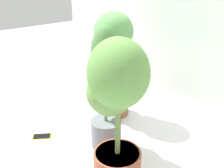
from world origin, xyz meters
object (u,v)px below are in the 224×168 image
at_px(potted_plant_front_right, 116,101).
at_px(cell_phone, 42,136).
at_px(potted_plant_center, 105,86).
at_px(potted_plant_back_left, 113,57).

bearing_deg(potted_plant_front_right, cell_phone, -166.78).
bearing_deg(cell_phone, potted_plant_front_right, -132.89).
distance_m(potted_plant_center, potted_plant_back_left, 0.42).
bearing_deg(potted_plant_front_right, potted_plant_center, 151.45).
bearing_deg(cell_phone, potted_plant_back_left, -62.11).
xyz_separation_m(potted_plant_center, cell_phone, (-0.35, -0.30, -0.43)).
bearing_deg(potted_plant_center, potted_plant_back_left, 133.62).
relative_size(potted_plant_back_left, cell_phone, 5.15).
bearing_deg(potted_plant_center, cell_phone, -139.86).
relative_size(potted_plant_back_left, potted_plant_front_right, 1.00).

